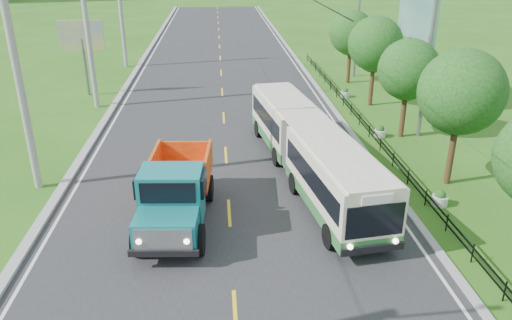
{
  "coord_description": "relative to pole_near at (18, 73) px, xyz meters",
  "views": [
    {
      "loc": [
        -0.29,
        -11.42,
        9.75
      ],
      "look_at": [
        1.13,
        6.83,
        1.9
      ],
      "focal_mm": 35.0,
      "sensor_mm": 36.0,
      "label": 1
    }
  ],
  "objects": [
    {
      "name": "ground",
      "position": [
        8.26,
        -9.0,
        -5.09
      ],
      "size": [
        240.0,
        240.0,
        0.0
      ],
      "primitive_type": "plane",
      "color": "#295814",
      "rests_on": "ground"
    },
    {
      "name": "road",
      "position": [
        8.26,
        11.0,
        -5.08
      ],
      "size": [
        14.0,
        120.0,
        0.02
      ],
      "primitive_type": "cube",
      "color": "#28282B",
      "rests_on": "ground"
    },
    {
      "name": "curb_left",
      "position": [
        1.06,
        11.0,
        -5.02
      ],
      "size": [
        0.4,
        120.0,
        0.15
      ],
      "primitive_type": "cube",
      "color": "#9E9E99",
      "rests_on": "ground"
    },
    {
      "name": "curb_right",
      "position": [
        15.41,
        11.0,
        -5.04
      ],
      "size": [
        0.3,
        120.0,
        0.1
      ],
      "primitive_type": "cube",
      "color": "#9E9E99",
      "rests_on": "ground"
    },
    {
      "name": "edge_line_left",
      "position": [
        1.61,
        11.0,
        -5.07
      ],
      "size": [
        0.12,
        120.0,
        0.0
      ],
      "primitive_type": "cube",
      "color": "silver",
      "rests_on": "road"
    },
    {
      "name": "edge_line_right",
      "position": [
        14.91,
        11.0,
        -5.07
      ],
      "size": [
        0.12,
        120.0,
        0.0
      ],
      "primitive_type": "cube",
      "color": "silver",
      "rests_on": "road"
    },
    {
      "name": "centre_dash",
      "position": [
        8.26,
        -9.0,
        -5.07
      ],
      "size": [
        0.12,
        2.2,
        0.0
      ],
      "primitive_type": "cube",
      "color": "yellow",
      "rests_on": "road"
    },
    {
      "name": "railing_right",
      "position": [
        16.26,
        5.0,
        -4.79
      ],
      "size": [
        0.04,
        40.0,
        0.6
      ],
      "primitive_type": "cube",
      "color": "black",
      "rests_on": "ground"
    },
    {
      "name": "pole_near",
      "position": [
        0.0,
        0.0,
        0.0
      ],
      "size": [
        3.51,
        0.32,
        10.0
      ],
      "color": "gray",
      "rests_on": "ground"
    },
    {
      "name": "pole_mid",
      "position": [
        0.0,
        12.0,
        0.0
      ],
      "size": [
        3.51,
        0.32,
        10.0
      ],
      "color": "gray",
      "rests_on": "ground"
    },
    {
      "name": "pole_far",
      "position": [
        0.0,
        24.0,
        0.0
      ],
      "size": [
        3.51,
        0.32,
        10.0
      ],
      "color": "gray",
      "rests_on": "ground"
    },
    {
      "name": "tree_third",
      "position": [
        18.12,
        -0.86,
        -1.11
      ],
      "size": [
        3.6,
        3.62,
        6.0
      ],
      "color": "#382314",
      "rests_on": "ground"
    },
    {
      "name": "tree_fourth",
      "position": [
        18.12,
        5.14,
        -1.51
      ],
      "size": [
        3.24,
        3.31,
        5.4
      ],
      "color": "#382314",
      "rests_on": "ground"
    },
    {
      "name": "tree_fifth",
      "position": [
        18.12,
        11.14,
        -1.24
      ],
      "size": [
        3.48,
        3.52,
        5.8
      ],
      "color": "#382314",
      "rests_on": "ground"
    },
    {
      "name": "tree_back",
      "position": [
        18.12,
        17.14,
        -1.44
      ],
      "size": [
        3.3,
        3.36,
        5.5
      ],
      "color": "#382314",
      "rests_on": "ground"
    },
    {
      "name": "streetlight_mid",
      "position": [
        18.9,
        5.0,
        -0.19
      ],
      "size": [
        3.02,
        0.2,
        9.07
      ],
      "color": "slate",
      "rests_on": "ground"
    },
    {
      "name": "streetlight_far",
      "position": [
        18.9,
        19.0,
        -0.19
      ],
      "size": [
        3.02,
        0.2,
        9.07
      ],
      "color": "slate",
      "rests_on": "ground"
    },
    {
      "name": "planter_near",
      "position": [
        16.86,
        -3.0,
        -4.81
      ],
      "size": [
        0.64,
        0.64,
        0.67
      ],
      "color": "silver",
      "rests_on": "ground"
    },
    {
      "name": "planter_mid",
      "position": [
        16.86,
        5.0,
        -4.81
      ],
      "size": [
        0.64,
        0.64,
        0.67
      ],
      "color": "silver",
      "rests_on": "ground"
    },
    {
      "name": "planter_far",
      "position": [
        16.86,
        13.0,
        -4.81
      ],
      "size": [
        0.64,
        0.64,
        0.67
      ],
      "color": "silver",
      "rests_on": "ground"
    },
    {
      "name": "billboard_left",
      "position": [
        -1.24,
        15.0,
        -1.23
      ],
      "size": [
        3.0,
        0.2,
        5.2
      ],
      "color": "slate",
      "rests_on": "ground"
    },
    {
      "name": "billboard_right",
      "position": [
        20.56,
        11.0,
        0.25
      ],
      "size": [
        0.24,
        6.0,
        7.3
      ],
      "color": "slate",
      "rests_on": "ground"
    },
    {
      "name": "bus",
      "position": [
        11.92,
        -0.05,
        -3.5
      ],
      "size": [
        4.08,
        13.94,
        2.66
      ],
      "rotation": [
        0.0,
        0.0,
        0.14
      ],
      "color": "#2D7034",
      "rests_on": "ground"
    },
    {
      "name": "dump_truck",
      "position": [
        6.28,
        -3.57,
        -3.63
      ],
      "size": [
        2.79,
        6.3,
        2.58
      ],
      "rotation": [
        0.0,
        0.0,
        -0.07
      ],
      "color": "#147579",
      "rests_on": "ground"
    }
  ]
}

